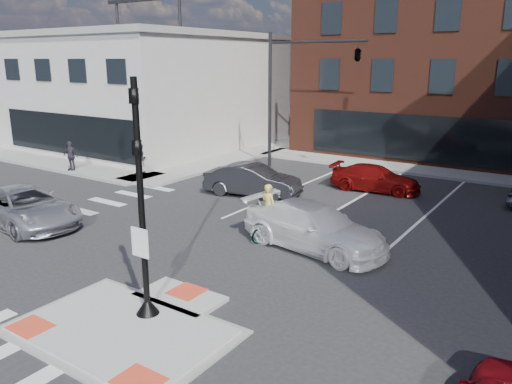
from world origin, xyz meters
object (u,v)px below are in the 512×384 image
Objects in this scene: bg_car_red at (375,178)px; cyclist at (269,221)px; silver_suv at (25,207)px; bg_car_dark at (253,180)px; white_pickup at (314,227)px; pedestrian_a at (142,158)px; pedestrian_b at (71,156)px.

cyclist reaches higher than bg_car_red.
silver_suv is 10.12m from bg_car_dark.
silver_suv is 2.58× the size of cyclist.
white_pickup is at bearing -177.29° from bg_car_red.
pedestrian_a is at bearing 79.45° from white_pickup.
bg_car_dark is 6.27m from bg_car_red.
bg_car_dark is at bearing 60.36° from white_pickup.
silver_suv is 3.20× the size of pedestrian_b.
white_pickup is 8.93m from bg_car_red.
pedestrian_b reaches higher than white_pickup.
cyclist is at bearing -59.69° from silver_suv.
cyclist reaches higher than pedestrian_b.
bg_car_dark is at bearing 27.34° from pedestrian_a.
pedestrian_b reaches higher than silver_suv.
bg_car_dark is at bearing -23.56° from silver_suv.
bg_car_dark is 2.21× the size of cyclist.
cyclist is (-0.65, -9.00, 0.07)m from bg_car_red.
pedestrian_a is at bearing 16.43° from pedestrian_b.
pedestrian_a is 0.97× the size of pedestrian_b.
silver_suv is at bearing 120.17° from white_pickup.
bg_car_red is 17.38m from pedestrian_b.
bg_car_dark is at bearing -37.74° from cyclist.
pedestrian_a is at bearing 23.81° from silver_suv.
bg_car_dark is 7.90m from pedestrian_a.
white_pickup is at bearing -20.58° from pedestrian_b.
pedestrian_b is (-3.81, -2.00, 0.03)m from pedestrian_a.
pedestrian_a is (-2.88, 9.03, 0.22)m from silver_suv.
cyclist is (3.97, -4.76, -0.06)m from bg_car_dark.
cyclist is at bearing 6.21° from pedestrian_a.
cyclist is 12.87m from pedestrian_a.
bg_car_red is 9.02m from cyclist.
cyclist is at bearing -151.23° from bg_car_dark.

